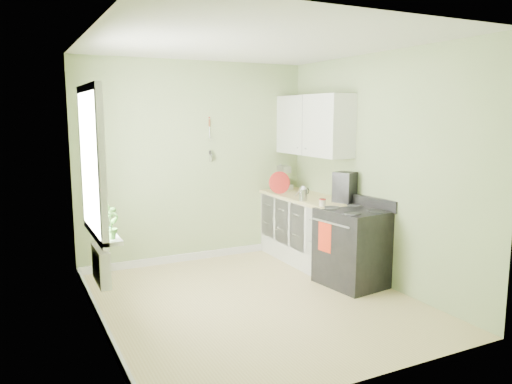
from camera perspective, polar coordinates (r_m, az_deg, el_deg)
name	(u,v)px	position (r m, az deg, el deg)	size (l,w,h in m)	color
floor	(255,303)	(5.50, -0.10, -12.54)	(3.20, 3.60, 0.02)	tan
ceiling	(255,42)	(5.16, -0.11, 16.82)	(3.20, 3.60, 0.02)	white
wall_back	(195,162)	(6.81, -6.94, 3.38)	(3.20, 0.02, 2.70)	#A4B77D
wall_left	(94,188)	(4.67, -18.07, 0.48)	(0.02, 3.60, 2.70)	#A4B77D
wall_right	(377,170)	(6.04, 13.69, 2.49)	(0.02, 3.60, 2.70)	#A4B77D
base_cabinets	(308,231)	(6.81, 5.95, -4.42)	(0.60, 1.60, 0.87)	white
countertop	(308,198)	(6.72, 5.94, -0.65)	(0.64, 1.60, 0.04)	beige
upper_cabinets	(313,125)	(6.78, 6.58, 7.59)	(0.35, 1.40, 0.80)	white
window	(90,162)	(4.95, -18.40, 3.24)	(0.06, 1.14, 1.44)	white
window_sill	(102,231)	(5.06, -17.21, -4.27)	(0.18, 1.14, 0.04)	white
radiator	(101,266)	(5.09, -17.28, -8.04)	(0.12, 0.50, 0.35)	white
wall_utensils	(210,146)	(6.84, -5.30, 5.23)	(0.02, 0.14, 0.58)	beige
stove	(353,247)	(5.99, 11.00, -6.16)	(0.74, 0.81, 1.02)	black
stand_mixer	(282,178)	(7.33, 3.05, 1.62)	(0.19, 0.32, 0.38)	#B2B2B7
kettle	(303,193)	(6.35, 5.41, -0.13)	(0.19, 0.11, 0.19)	silver
coffee_maker	(344,188)	(6.29, 10.08, 0.46)	(0.29, 0.30, 0.38)	black
red_tray	(279,183)	(6.86, 2.69, 1.08)	(0.31, 0.31, 0.02)	#AF2521
jar	(322,202)	(6.00, 7.61, -1.19)	(0.08, 0.08, 0.09)	beige
plant_a	(111,221)	(4.59, -16.25, -3.24)	(0.17, 0.12, 0.32)	#3E7729
plant_b	(102,214)	(5.05, -17.23, -2.38)	(0.16, 0.13, 0.29)	#3E7729
plant_c	(96,207)	(5.37, -17.82, -1.62)	(0.18, 0.18, 0.32)	#3E7729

